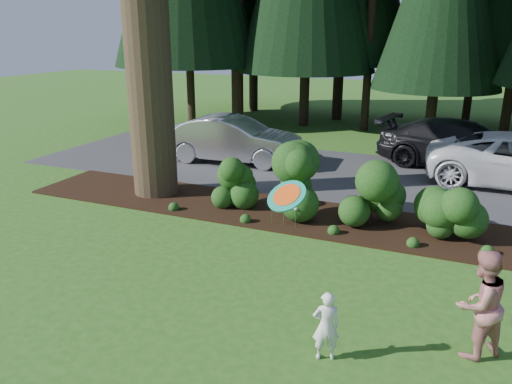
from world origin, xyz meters
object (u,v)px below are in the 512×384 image
(car_silver_wagon, at_px, (233,140))
(car_dark_suv, at_px, (462,145))
(child, at_px, (326,326))
(adult, at_px, (480,304))
(frisbee, at_px, (287,196))

(car_silver_wagon, height_order, car_dark_suv, car_dark_suv)
(car_silver_wagon, xyz_separation_m, child, (6.07, -9.61, -0.30))
(car_dark_suv, bearing_deg, child, -175.29)
(car_dark_suv, bearing_deg, adult, -165.45)
(car_silver_wagon, relative_size, adult, 2.95)
(child, bearing_deg, car_dark_suv, -119.60)
(frisbee, bearing_deg, child, -3.34)
(car_dark_suv, height_order, adult, adult)
(car_dark_suv, relative_size, adult, 3.36)
(car_silver_wagon, relative_size, frisbee, 7.81)
(child, bearing_deg, frisbee, -25.98)
(car_dark_suv, height_order, frisbee, frisbee)
(frisbee, bearing_deg, adult, 19.01)
(car_silver_wagon, bearing_deg, child, -152.04)
(car_silver_wagon, height_order, frisbee, frisbee)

